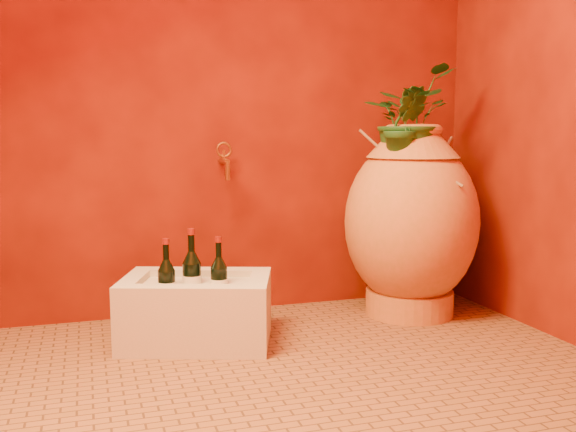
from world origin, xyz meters
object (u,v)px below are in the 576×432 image
object	(u,v)px
amphora	(411,221)
wine_bottle_b	(167,285)
stone_basin	(197,311)
wine_bottle_c	(192,279)
wine_bottle_a	(219,282)
wall_tap	(225,159)

from	to	relation	value
amphora	wine_bottle_b	distance (m)	1.24
amphora	stone_basin	bearing A→B (deg)	-173.43
amphora	wine_bottle_c	world-z (taller)	amphora
stone_basin	wine_bottle_c	bearing A→B (deg)	141.42
wine_bottle_a	wine_bottle_b	xyz separation A→B (m)	(-0.22, 0.01, 0.00)
amphora	stone_basin	world-z (taller)	amphora
stone_basin	wall_tap	size ratio (longest dim) A/B	3.98
wine_bottle_b	stone_basin	bearing A→B (deg)	11.75
amphora	wine_bottle_a	size ratio (longest dim) A/B	3.10
wine_bottle_b	wine_bottle_a	bearing A→B (deg)	-1.45
amphora	wine_bottle_b	world-z (taller)	amphora
stone_basin	wine_bottle_b	xyz separation A→B (m)	(-0.13, -0.03, 0.13)
amphora	wine_bottle_b	size ratio (longest dim) A/B	3.07
stone_basin	wine_bottle_b	distance (m)	0.18
wine_bottle_b	wine_bottle_c	size ratio (longest dim) A/B	0.91
wine_bottle_a	wine_bottle_c	xyz separation A→B (m)	(-0.11, 0.05, 0.01)
wine_bottle_a	wall_tap	size ratio (longest dim) A/B	1.68
amphora	wine_bottle_a	xyz separation A→B (m)	(-0.99, -0.16, -0.20)
stone_basin	wine_bottle_a	xyz separation A→B (m)	(0.09, -0.03, 0.13)
wall_tap	wine_bottle_b	bearing A→B (deg)	-129.60
wine_bottle_b	wine_bottle_c	bearing A→B (deg)	19.51
wine_bottle_a	wine_bottle_c	bearing A→B (deg)	157.36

